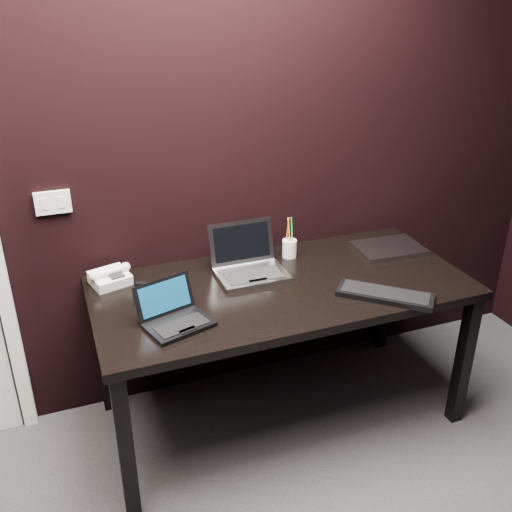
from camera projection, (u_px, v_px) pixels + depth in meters
name	position (u px, v px, depth m)	size (l,w,h in m)	color
wall_back	(190.00, 148.00, 2.59)	(4.00, 4.00, 0.00)	black
wall_switch	(53.00, 202.00, 2.46)	(0.15, 0.02, 0.10)	silver
desk	(282.00, 299.00, 2.62)	(1.70, 0.80, 0.74)	black
netbook	(175.00, 317.00, 2.27)	(0.31, 0.29, 0.16)	black
silver_laptop	(249.00, 266.00, 2.66)	(0.32, 0.29, 0.22)	#A5A6AB
ext_keyboard	(385.00, 295.00, 2.48)	(0.40, 0.38, 0.03)	black
closed_laptop	(389.00, 248.00, 2.92)	(0.35, 0.26, 0.02)	#98989D
desk_phone	(110.00, 277.00, 2.57)	(0.20, 0.19, 0.10)	silver
mobile_phone	(142.00, 296.00, 2.41)	(0.07, 0.06, 0.10)	black
pen_cup	(289.00, 248.00, 2.83)	(0.09, 0.09, 0.21)	silver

